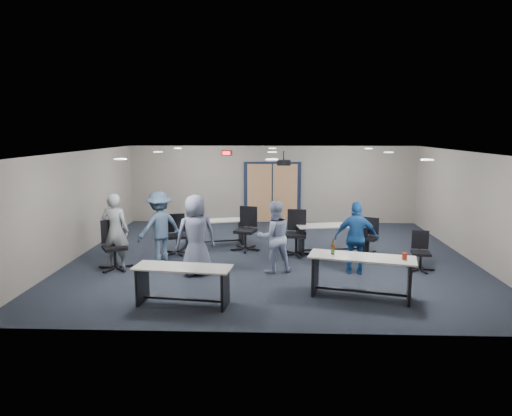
{
  "coord_description": "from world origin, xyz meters",
  "views": [
    {
      "loc": [
        0.03,
        -11.43,
        3.23
      ],
      "look_at": [
        -0.39,
        -0.3,
        1.33
      ],
      "focal_mm": 32.0,
      "sensor_mm": 36.0,
      "label": 1
    }
  ],
  "objects_px": {
    "table_back_right": "(332,234)",
    "person_back": "(160,227)",
    "chair_back_b": "(245,229)",
    "person_gray": "(115,231)",
    "person_plaid": "(196,235)",
    "chair_back_c": "(296,233)",
    "chair_loose_left": "(114,246)",
    "chair_back_a": "(177,235)",
    "person_navy": "(356,238)",
    "table_front_left": "(183,279)",
    "chair_loose_right": "(421,252)",
    "table_front_right": "(361,269)",
    "person_lightblue": "(274,237)",
    "chair_back_d": "(369,237)",
    "table_back_left": "(214,228)"
  },
  "relations": [
    {
      "from": "table_back_right",
      "to": "person_plaid",
      "type": "bearing_deg",
      "value": -158.64
    },
    {
      "from": "table_front_left",
      "to": "table_front_right",
      "type": "xyz_separation_m",
      "value": [
        3.4,
        0.52,
        0.07
      ]
    },
    {
      "from": "person_navy",
      "to": "chair_back_b",
      "type": "bearing_deg",
      "value": -27.92
    },
    {
      "from": "person_plaid",
      "to": "person_lightblue",
      "type": "height_order",
      "value": "person_plaid"
    },
    {
      "from": "table_front_right",
      "to": "table_back_right",
      "type": "xyz_separation_m",
      "value": [
        -0.15,
        3.24,
        -0.04
      ]
    },
    {
      "from": "chair_back_b",
      "to": "chair_loose_left",
      "type": "bearing_deg",
      "value": -131.14
    },
    {
      "from": "table_back_right",
      "to": "person_back",
      "type": "xyz_separation_m",
      "value": [
        -4.39,
        -0.89,
        0.35
      ]
    },
    {
      "from": "table_back_left",
      "to": "chair_back_d",
      "type": "distance_m",
      "value": 4.27
    },
    {
      "from": "table_back_left",
      "to": "person_gray",
      "type": "height_order",
      "value": "person_gray"
    },
    {
      "from": "person_navy",
      "to": "chair_back_a",
      "type": "bearing_deg",
      "value": -10.49
    },
    {
      "from": "chair_back_d",
      "to": "chair_loose_right",
      "type": "relative_size",
      "value": 1.05
    },
    {
      "from": "person_plaid",
      "to": "person_back",
      "type": "height_order",
      "value": "person_plaid"
    },
    {
      "from": "chair_loose_left",
      "to": "person_back",
      "type": "distance_m",
      "value": 1.2
    },
    {
      "from": "table_front_right",
      "to": "chair_back_a",
      "type": "bearing_deg",
      "value": 159.18
    },
    {
      "from": "chair_loose_right",
      "to": "person_back",
      "type": "distance_m",
      "value": 6.29
    },
    {
      "from": "chair_loose_left",
      "to": "chair_loose_right",
      "type": "relative_size",
      "value": 1.25
    },
    {
      "from": "person_lightblue",
      "to": "person_navy",
      "type": "height_order",
      "value": "person_lightblue"
    },
    {
      "from": "chair_back_c",
      "to": "person_gray",
      "type": "xyz_separation_m",
      "value": [
        -4.32,
        -1.27,
        0.31
      ]
    },
    {
      "from": "chair_loose_left",
      "to": "table_front_left",
      "type": "bearing_deg",
      "value": -77.72
    },
    {
      "from": "table_back_right",
      "to": "person_back",
      "type": "distance_m",
      "value": 4.49
    },
    {
      "from": "table_back_right",
      "to": "table_back_left",
      "type": "bearing_deg",
      "value": 157.23
    },
    {
      "from": "table_front_left",
      "to": "chair_back_a",
      "type": "bearing_deg",
      "value": 110.43
    },
    {
      "from": "chair_back_b",
      "to": "person_gray",
      "type": "bearing_deg",
      "value": -133.19
    },
    {
      "from": "chair_loose_right",
      "to": "person_gray",
      "type": "height_order",
      "value": "person_gray"
    },
    {
      "from": "chair_back_c",
      "to": "person_lightblue",
      "type": "distance_m",
      "value": 1.58
    },
    {
      "from": "person_gray",
      "to": "table_back_right",
      "type": "bearing_deg",
      "value": -158.34
    },
    {
      "from": "chair_loose_right",
      "to": "person_navy",
      "type": "distance_m",
      "value": 1.61
    },
    {
      "from": "table_front_right",
      "to": "person_plaid",
      "type": "xyz_separation_m",
      "value": [
        -3.45,
        1.29,
        0.35
      ]
    },
    {
      "from": "chair_back_c",
      "to": "person_navy",
      "type": "bearing_deg",
      "value": -43.73
    },
    {
      "from": "table_back_right",
      "to": "chair_loose_right",
      "type": "relative_size",
      "value": 2.15
    },
    {
      "from": "table_front_left",
      "to": "person_navy",
      "type": "height_order",
      "value": "person_navy"
    },
    {
      "from": "person_plaid",
      "to": "person_back",
      "type": "relative_size",
      "value": 1.04
    },
    {
      "from": "chair_loose_left",
      "to": "table_back_right",
      "type": "bearing_deg",
      "value": -14.19
    },
    {
      "from": "chair_loose_left",
      "to": "chair_back_a",
      "type": "bearing_deg",
      "value": 18.56
    },
    {
      "from": "person_plaid",
      "to": "chair_back_c",
      "type": "bearing_deg",
      "value": -164.99
    },
    {
      "from": "chair_loose_right",
      "to": "chair_back_a",
      "type": "bearing_deg",
      "value": 175.33
    },
    {
      "from": "chair_back_c",
      "to": "chair_loose_left",
      "type": "distance_m",
      "value": 4.53
    },
    {
      "from": "chair_loose_left",
      "to": "chair_back_c",
      "type": "bearing_deg",
      "value": -13.41
    },
    {
      "from": "person_navy",
      "to": "chair_back_d",
      "type": "bearing_deg",
      "value": -102.93
    },
    {
      "from": "person_lightblue",
      "to": "person_back",
      "type": "bearing_deg",
      "value": -33.5
    },
    {
      "from": "chair_loose_left",
      "to": "chair_loose_right",
      "type": "height_order",
      "value": "chair_loose_left"
    },
    {
      "from": "chair_back_a",
      "to": "table_back_right",
      "type": "bearing_deg",
      "value": -9.78
    },
    {
      "from": "table_front_left",
      "to": "chair_loose_right",
      "type": "xyz_separation_m",
      "value": [
        5.11,
        2.28,
        -0.04
      ]
    },
    {
      "from": "chair_back_c",
      "to": "person_navy",
      "type": "distance_m",
      "value": 1.98
    },
    {
      "from": "chair_back_a",
      "to": "person_navy",
      "type": "distance_m",
      "value": 4.67
    },
    {
      "from": "table_front_right",
      "to": "chair_back_a",
      "type": "xyz_separation_m",
      "value": [
        -4.25,
        3.0,
        -0.05
      ]
    },
    {
      "from": "table_front_right",
      "to": "chair_loose_left",
      "type": "distance_m",
      "value": 5.65
    },
    {
      "from": "chair_back_a",
      "to": "chair_loose_left",
      "type": "bearing_deg",
      "value": -143.05
    },
    {
      "from": "chair_back_c",
      "to": "person_back",
      "type": "distance_m",
      "value": 3.49
    },
    {
      "from": "table_back_right",
      "to": "chair_back_a",
      "type": "height_order",
      "value": "chair_back_a"
    }
  ]
}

